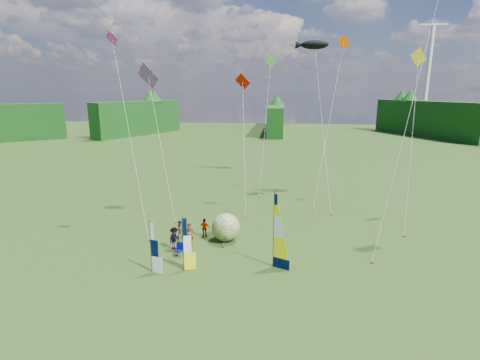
# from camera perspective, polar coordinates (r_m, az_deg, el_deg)

# --- Properties ---
(ground) EXTENTS (220.00, 220.00, 0.00)m
(ground) POSITION_cam_1_polar(r_m,az_deg,el_deg) (23.83, 1.35, -15.35)
(ground) COLOR #3A5821
(ground) RESTS_ON ground
(treeline_ring) EXTENTS (210.00, 210.00, 8.00)m
(treeline_ring) POSITION_cam_1_polar(r_m,az_deg,el_deg) (22.17, 1.41, -6.28)
(treeline_ring) COLOR #103C15
(treeline_ring) RESTS_ON ground
(turbine_right) EXTENTS (8.00, 1.20, 30.00)m
(turbine_right) POSITION_cam_1_polar(r_m,az_deg,el_deg) (130.18, 26.67, 13.80)
(turbine_right) COLOR silver
(turbine_right) RESTS_ON ground
(feather_banner_main) EXTENTS (1.28, 0.66, 5.07)m
(feather_banner_main) POSITION_cam_1_polar(r_m,az_deg,el_deg) (24.79, 5.14, -7.75)
(feather_banner_main) COLOR #000B30
(feather_banner_main) RESTS_ON ground
(side_banner_left) EXTENTS (0.98, 0.43, 3.61)m
(side_banner_left) POSITION_cam_1_polar(r_m,az_deg,el_deg) (24.74, -8.66, -9.72)
(side_banner_left) COLOR #FFF80A
(side_banner_left) RESTS_ON ground
(side_banner_far) EXTENTS (1.00, 0.33, 3.42)m
(side_banner_far) POSITION_cam_1_polar(r_m,az_deg,el_deg) (24.92, -13.44, -10.01)
(side_banner_far) COLOR white
(side_banner_far) RESTS_ON ground
(bol_inflatable) EXTENTS (2.46, 2.46, 2.20)m
(bol_inflatable) POSITION_cam_1_polar(r_m,az_deg,el_deg) (29.36, -2.16, -7.21)
(bol_inflatable) COLOR #001888
(bol_inflatable) RESTS_ON ground
(spectator_a) EXTENTS (0.67, 0.47, 1.75)m
(spectator_a) POSITION_cam_1_polar(r_m,az_deg,el_deg) (28.74, -7.68, -8.28)
(spectator_a) COLOR #66594C
(spectator_a) RESTS_ON ground
(spectator_b) EXTENTS (0.77, 0.44, 1.51)m
(spectator_b) POSITION_cam_1_polar(r_m,az_deg,el_deg) (30.11, -9.08, -7.54)
(spectator_b) COLOR #66594C
(spectator_b) RESTS_ON ground
(spectator_c) EXTENTS (0.74, 1.18, 1.71)m
(spectator_c) POSITION_cam_1_polar(r_m,az_deg,el_deg) (28.31, -9.97, -8.76)
(spectator_c) COLOR #66594C
(spectator_c) RESTS_ON ground
(spectator_d) EXTENTS (0.94, 0.49, 1.54)m
(spectator_d) POSITION_cam_1_polar(r_m,az_deg,el_deg) (30.27, -5.41, -7.28)
(spectator_d) COLOR #66594C
(spectator_d) RESTS_ON ground
(camp_chair) EXTENTS (0.65, 0.65, 0.96)m
(camp_chair) POSITION_cam_1_polar(r_m,az_deg,el_deg) (27.32, -9.35, -10.45)
(camp_chair) COLOR #020646
(camp_chair) RESTS_ON ground
(kite_whale) EXTENTS (5.68, 15.86, 18.27)m
(kite_whale) POSITION_cam_1_polar(r_m,az_deg,el_deg) (40.67, 12.45, 9.95)
(kite_whale) COLOR black
(kite_whale) RESTS_ON ground
(kite_rainbow_delta) EXTENTS (11.72, 13.35, 15.02)m
(kite_rainbow_delta) POSITION_cam_1_polar(r_m,az_deg,el_deg) (35.93, -12.06, 6.90)
(kite_rainbow_delta) COLOR red
(kite_rainbow_delta) RESTS_ON ground
(kite_parafoil) EXTENTS (11.66, 12.96, 20.84)m
(kite_parafoil) POSITION_cam_1_polar(r_m,az_deg,el_deg) (29.15, 24.40, 10.23)
(kite_parafoil) COLOR #B61325
(kite_parafoil) RESTS_ON ground
(small_kite_red) EXTENTS (6.45, 10.77, 13.73)m
(small_kite_red) POSITION_cam_1_polar(r_m,az_deg,el_deg) (36.61, 0.63, 6.31)
(small_kite_red) COLOR red
(small_kite_red) RESTS_ON ground
(small_kite_orange) EXTENTS (8.36, 11.43, 17.73)m
(small_kite_orange) POSITION_cam_1_polar(r_m,az_deg,el_deg) (39.65, 13.46, 9.41)
(small_kite_orange) COLOR #EF4B01
(small_kite_orange) RESTS_ON ground
(small_kite_yellow) EXTENTS (7.35, 11.16, 15.76)m
(small_kite_yellow) POSITION_cam_1_polar(r_m,az_deg,el_deg) (35.19, 24.83, 6.41)
(small_kite_yellow) COLOR gold
(small_kite_yellow) RESTS_ON ground
(small_kite_pink) EXTENTS (9.42, 10.30, 16.91)m
(small_kite_pink) POSITION_cam_1_polar(r_m,az_deg,el_deg) (31.95, -16.54, 7.53)
(small_kite_pink) COLOR #D53A8D
(small_kite_pink) RESTS_ON ground
(small_kite_green) EXTENTS (7.18, 11.06, 16.03)m
(small_kite_green) POSITION_cam_1_polar(r_m,az_deg,el_deg) (43.74, 3.88, 9.00)
(small_kite_green) COLOR green
(small_kite_green) RESTS_ON ground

